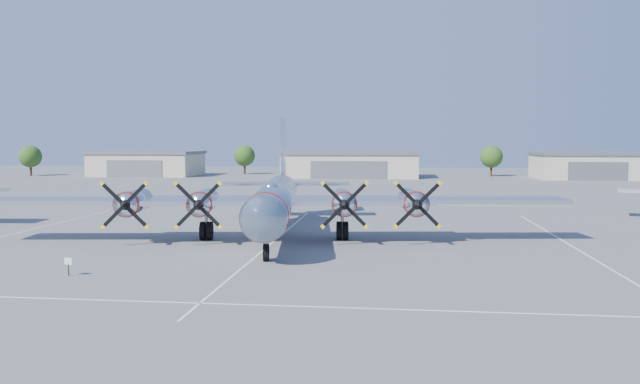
# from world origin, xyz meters

# --- Properties ---
(ground) EXTENTS (260.00, 260.00, 0.00)m
(ground) POSITION_xyz_m (0.00, 0.00, 0.00)
(ground) COLOR #565659
(ground) RESTS_ON ground
(parking_lines) EXTENTS (60.00, 50.08, 0.01)m
(parking_lines) POSITION_xyz_m (0.00, -1.75, 0.01)
(parking_lines) COLOR silver
(parking_lines) RESTS_ON ground
(hangar_west) EXTENTS (22.60, 14.60, 5.40)m
(hangar_west) POSITION_xyz_m (-45.00, 81.96, 2.71)
(hangar_west) COLOR #C2B99A
(hangar_west) RESTS_ON ground
(hangar_center) EXTENTS (28.60, 14.60, 5.40)m
(hangar_center) POSITION_xyz_m (0.00, 81.96, 2.71)
(hangar_center) COLOR #C2B99A
(hangar_center) RESTS_ON ground
(hangar_east) EXTENTS (20.60, 14.60, 5.40)m
(hangar_east) POSITION_xyz_m (48.00, 81.96, 2.71)
(hangar_east) COLOR #C2B99A
(hangar_east) RESTS_ON ground
(tree_far_west) EXTENTS (4.80, 4.80, 6.64)m
(tree_far_west) POSITION_xyz_m (-70.00, 78.00, 4.22)
(tree_far_west) COLOR #382619
(tree_far_west) RESTS_ON ground
(tree_west) EXTENTS (4.80, 4.80, 6.64)m
(tree_west) POSITION_xyz_m (-25.00, 90.00, 4.22)
(tree_west) COLOR #382619
(tree_west) RESTS_ON ground
(tree_east) EXTENTS (4.80, 4.80, 6.64)m
(tree_east) POSITION_xyz_m (30.00, 88.00, 4.22)
(tree_east) COLOR #382619
(tree_east) RESTS_ON ground
(main_bomber_b29) EXTENTS (48.34, 36.12, 9.90)m
(main_bomber_b29) POSITION_xyz_m (-0.36, -1.00, 0.00)
(main_bomber_b29) COLOR silver
(main_bomber_b29) RESTS_ON ground
(info_placard) EXTENTS (0.54, 0.19, 1.05)m
(info_placard) POSITION_xyz_m (-9.27, -17.07, 0.74)
(info_placard) COLOR black
(info_placard) RESTS_ON ground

